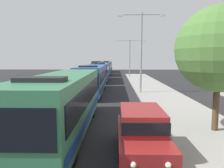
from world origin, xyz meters
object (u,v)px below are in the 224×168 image
object	(u,v)px
bus_second_in_line	(92,78)
roadside_tree	(219,49)
white_suv	(142,131)
bus_lead	(64,101)
bus_rear	(107,66)
streetlamp_mid	(141,45)
streetlamp_far	(130,54)
box_truck_oncoming	(96,66)
bus_middle	(101,71)
bus_fourth_in_line	(105,68)

from	to	relation	value
bus_second_in_line	roadside_tree	size ratio (longest dim) A/B	1.83
white_suv	roadside_tree	bearing A→B (deg)	34.34
bus_lead	bus_second_in_line	bearing A→B (deg)	90.00
bus_rear	white_suv	xyz separation A→B (m)	(3.70, -56.76, -0.66)
streetlamp_mid	streetlamp_far	world-z (taller)	streetlamp_mid
bus_lead	white_suv	world-z (taller)	bus_lead
bus_rear	box_truck_oncoming	distance (m)	3.33
bus_second_in_line	streetlamp_far	world-z (taller)	streetlamp_far
bus_second_in_line	box_truck_oncoming	bearing A→B (deg)	94.69
bus_second_in_line	streetlamp_far	size ratio (longest dim) A/B	1.54
box_truck_oncoming	bus_rear	bearing A→B (deg)	7.47
box_truck_oncoming	streetlamp_mid	world-z (taller)	streetlamp_mid
bus_middle	roadside_tree	distance (m)	27.97
bus_rear	box_truck_oncoming	world-z (taller)	bus_rear
bus_lead	bus_second_in_line	xyz separation A→B (m)	(0.00, 13.40, 0.00)
box_truck_oncoming	streetlamp_far	world-z (taller)	streetlamp_far
bus_lead	white_suv	xyz separation A→B (m)	(3.70, -2.68, -0.66)
bus_middle	roadside_tree	bearing A→B (deg)	-73.64
white_suv	roadside_tree	size ratio (longest dim) A/B	0.73
bus_middle	bus_fourth_in_line	xyz separation A→B (m)	(-0.00, 13.75, -0.00)
bus_lead	bus_fourth_in_line	distance (m)	40.62
bus_fourth_in_line	bus_middle	bearing A→B (deg)	-90.00
bus_middle	white_suv	bearing A→B (deg)	-82.87
white_suv	streetlamp_far	xyz separation A→B (m)	(1.70, 36.68, 3.83)
streetlamp_far	bus_fourth_in_line	bearing A→B (deg)	129.17
bus_rear	streetlamp_far	xyz separation A→B (m)	(5.40, -20.08, 3.17)
bus_lead	streetlamp_far	size ratio (longest dim) A/B	1.49
box_truck_oncoming	streetlamp_far	xyz separation A→B (m)	(8.70, -19.65, 3.16)
streetlamp_far	roadside_tree	world-z (taller)	streetlamp_far
bus_middle	box_truck_oncoming	size ratio (longest dim) A/B	1.70
streetlamp_mid	streetlamp_far	size ratio (longest dim) A/B	1.14
bus_lead	roadside_tree	bearing A→B (deg)	1.08
bus_rear	streetlamp_far	distance (m)	21.04
bus_rear	box_truck_oncoming	xyz separation A→B (m)	(-3.30, -0.43, 0.01)
roadside_tree	bus_middle	bearing A→B (deg)	106.36
box_truck_oncoming	streetlamp_far	bearing A→B (deg)	-66.12
bus_lead	bus_fourth_in_line	world-z (taller)	same
streetlamp_mid	streetlamp_far	xyz separation A→B (m)	(-0.00, 20.86, -0.47)
bus_fourth_in_line	box_truck_oncoming	xyz separation A→B (m)	(-3.30, 13.02, 0.01)
bus_rear	streetlamp_mid	xyz separation A→B (m)	(5.40, -40.95, 3.64)
bus_second_in_line	roadside_tree	world-z (taller)	roadside_tree
bus_middle	box_truck_oncoming	bearing A→B (deg)	97.03
bus_lead	box_truck_oncoming	distance (m)	53.74
bus_second_in_line	streetlamp_mid	world-z (taller)	streetlamp_mid
box_truck_oncoming	roadside_tree	world-z (taller)	roadside_tree
bus_rear	streetlamp_mid	distance (m)	41.46
bus_second_in_line	bus_rear	size ratio (longest dim) A/B	0.98
bus_lead	streetlamp_mid	xyz separation A→B (m)	(5.40, 13.13, 3.65)
bus_lead	bus_middle	size ratio (longest dim) A/B	0.91
bus_lead	bus_rear	xyz separation A→B (m)	(0.00, 54.07, 0.00)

